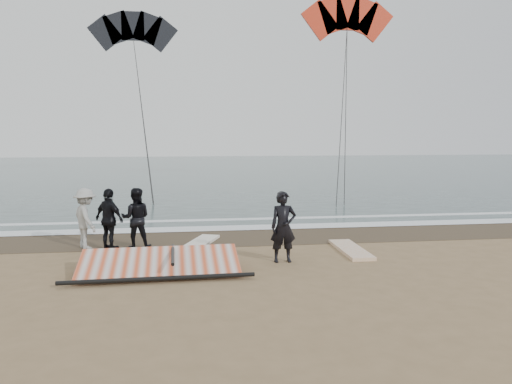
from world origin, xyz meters
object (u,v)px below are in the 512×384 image
Objects in this scene: man_main at (283,227)px; board_cream at (200,243)px; sail_rig at (157,264)px; board_white at (351,250)px.

board_cream is at bearing 130.46° from man_main.
man_main is at bearing -26.82° from board_cream.
man_main is 0.85× the size of board_cream.
man_main is 0.42× the size of sail_rig.
board_white is at bearing 20.92° from man_main.
board_white is 4.37m from board_cream.
man_main is at bearing -156.93° from board_white.
sail_rig is at bearing -164.43° from board_white.
sail_rig is (-1.06, -2.81, 0.15)m from board_cream.
board_white is at bearing 2.26° from board_cream.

